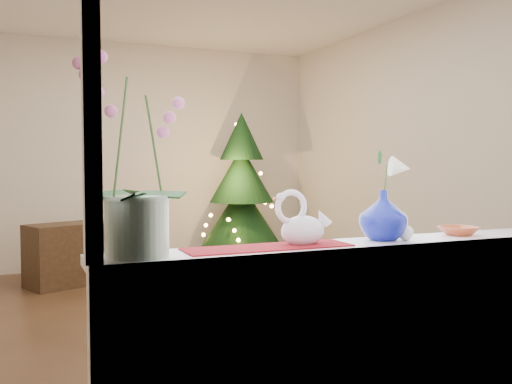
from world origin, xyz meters
TOP-DOWN VIEW (x-y plane):
  - ground at (0.00, 0.00)m, footprint 5.00×5.00m
  - wall_back at (0.00, 2.50)m, footprint 4.50×0.10m
  - wall_front at (0.00, -2.50)m, footprint 4.50×0.10m
  - wall_right at (2.25, 0.00)m, footprint 0.10×5.00m
  - window_apron at (0.00, -2.46)m, footprint 2.20×0.08m
  - windowsill at (0.00, -2.37)m, footprint 2.20×0.26m
  - window_frame at (0.00, -2.47)m, footprint 2.22×0.06m
  - runner at (-0.38, -2.37)m, footprint 0.70×0.20m
  - orchid_pot at (-0.91, -2.37)m, footprint 0.31×0.31m
  - swan at (-0.22, -2.36)m, footprint 0.29×0.22m
  - blue_vase at (0.19, -2.35)m, footprint 0.32×0.32m
  - lily at (0.19, -2.35)m, footprint 0.14×0.08m
  - paperweight at (0.27, -2.40)m, footprint 0.08×0.08m
  - amber_dish at (0.62, -2.36)m, footprint 0.15×0.15m
  - xmas_tree at (1.21, 1.95)m, footprint 1.19×1.19m
  - side_table at (-0.81, 1.66)m, footprint 0.95×0.72m

SIDE VIEW (x-z plane):
  - ground at x=0.00m, z-range 0.00..0.00m
  - side_table at x=-0.81m, z-range 0.00..0.64m
  - window_apron at x=0.00m, z-range 0.00..0.88m
  - windowsill at x=0.00m, z-range 0.88..0.92m
  - runner at x=-0.38m, z-range 0.92..0.93m
  - xmas_tree at x=1.21m, z-range 0.00..1.87m
  - amber_dish at x=0.62m, z-range 0.92..0.96m
  - paperweight at x=0.27m, z-range 0.92..0.99m
  - swan at x=-0.22m, z-range 0.92..1.14m
  - blue_vase at x=0.19m, z-range 0.92..1.18m
  - lily at x=0.19m, z-range 1.18..1.37m
  - orchid_pot at x=-0.91m, z-range 0.92..1.67m
  - wall_back at x=0.00m, z-range 0.00..2.70m
  - wall_front at x=0.00m, z-range 0.00..2.70m
  - wall_right at x=2.25m, z-range 0.00..2.70m
  - window_frame at x=0.00m, z-range 0.90..2.50m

